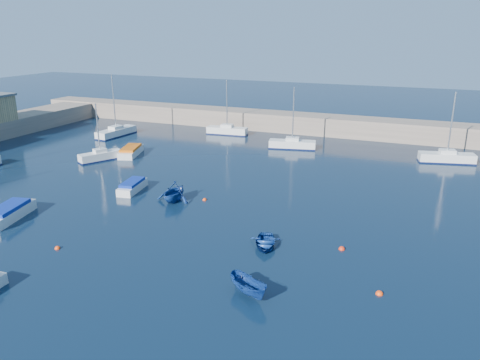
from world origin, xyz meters
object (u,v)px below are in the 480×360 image
at_px(motorboat_1, 132,186).
at_px(sailboat_6, 292,144).
at_px(sailboat_7, 447,157).
at_px(sailboat_3, 100,156).
at_px(dinghy_left, 174,191).
at_px(dinghy_center, 265,243).
at_px(sailboat_4, 116,132).
at_px(motorboat_2, 131,151).
at_px(sailboat_5, 227,130).
at_px(dinghy_right, 249,287).
at_px(motorboat_0, 9,213).

bearing_deg(motorboat_1, sailboat_6, 56.84).
bearing_deg(sailboat_7, sailboat_3, 98.10).
bearing_deg(dinghy_left, dinghy_center, -28.69).
distance_m(sailboat_7, motorboat_1, 35.33).
xyz_separation_m(sailboat_4, motorboat_2, (8.08, -8.06, -0.09)).
xyz_separation_m(sailboat_4, sailboat_5, (14.25, 6.96, 0.01)).
bearing_deg(motorboat_1, motorboat_2, 115.81).
xyz_separation_m(dinghy_center, dinghy_right, (1.23, -6.35, 0.26)).
bearing_deg(motorboat_0, sailboat_7, 30.45).
height_order(sailboat_3, motorboat_2, sailboat_3).
height_order(sailboat_7, motorboat_0, sailboat_7).
height_order(motorboat_2, dinghy_center, motorboat_2).
bearing_deg(dinghy_right, motorboat_1, 82.61).
distance_m(sailboat_6, motorboat_2, 20.22).
relative_size(dinghy_center, dinghy_left, 0.88).
xyz_separation_m(sailboat_6, dinghy_left, (-4.36, -22.55, 0.34)).
bearing_deg(sailboat_3, dinghy_left, -2.34).
xyz_separation_m(sailboat_4, motorboat_1, (15.90, -19.09, -0.12)).
height_order(sailboat_5, dinghy_center, sailboat_5).
bearing_deg(sailboat_4, sailboat_6, 11.17).
height_order(sailboat_4, motorboat_2, sailboat_4).
relative_size(sailboat_6, dinghy_left, 2.23).
height_order(sailboat_5, motorboat_0, sailboat_5).
relative_size(sailboat_4, dinghy_center, 2.84).
bearing_deg(sailboat_5, sailboat_7, -103.15).
distance_m(motorboat_2, dinghy_right, 34.32).
height_order(sailboat_6, dinghy_right, sailboat_6).
distance_m(dinghy_left, dinghy_right, 16.72).
distance_m(sailboat_5, motorboat_2, 16.24).
xyz_separation_m(sailboat_6, motorboat_0, (-14.70, -31.12, -0.05)).
height_order(sailboat_5, motorboat_1, sailboat_5).
relative_size(sailboat_7, motorboat_0, 1.51).
bearing_deg(motorboat_1, sailboat_5, 84.08).
distance_m(sailboat_7, motorboat_2, 37.14).
relative_size(sailboat_5, dinghy_center, 2.55).
bearing_deg(sailboat_7, dinghy_right, 149.76).
distance_m(sailboat_3, dinghy_center, 28.94).
height_order(motorboat_0, motorboat_2, motorboat_0).
height_order(motorboat_0, motorboat_1, motorboat_0).
distance_m(sailboat_5, motorboat_1, 26.10).
distance_m(sailboat_3, motorboat_1, 12.30).
bearing_deg(motorboat_1, sailboat_7, 28.89).
xyz_separation_m(sailboat_5, sailboat_6, (11.08, -4.48, -0.02)).
bearing_deg(dinghy_left, sailboat_5, 103.06).
relative_size(sailboat_4, motorboat_0, 1.63).
distance_m(sailboat_5, sailboat_7, 29.61).
xyz_separation_m(sailboat_6, dinghy_right, (7.39, -34.44, -0.00)).
bearing_deg(sailboat_4, motorboat_0, -64.07).
height_order(motorboat_2, dinghy_right, dinghy_right).
distance_m(sailboat_5, dinghy_center, 36.85).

